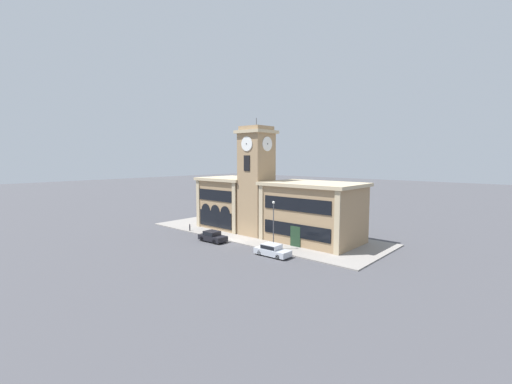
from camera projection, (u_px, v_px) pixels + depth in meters
The scene contains 9 objects.
ground_plane at pixel (230, 242), 47.10m from camera, with size 300.00×300.00×0.00m, color #424247.
sidewalk_kerb at pixel (262, 233), 52.20m from camera, with size 37.46×13.69×0.15m.
clock_tower at pixel (256, 181), 50.44m from camera, with size 4.73×4.73×17.30m.
town_hall_left_wing at pixel (234, 202), 56.87m from camera, with size 9.82×8.85×8.32m.
town_hall_right_wing at pixel (313, 212), 46.72m from camera, with size 13.12×8.85×8.22m.
parked_car_near at pixel (212, 236), 47.23m from camera, with size 4.12×1.99×1.46m.
parked_car_mid at pixel (272, 250), 40.24m from camera, with size 4.42×1.91×1.42m.
street_lamp at pixel (274, 218), 42.41m from camera, with size 0.36×0.36×6.06m.
bollard at pixel (190, 227), 53.60m from camera, with size 0.18×0.18×1.06m.
Camera 1 is at (33.35, -32.17, 11.51)m, focal length 24.00 mm.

